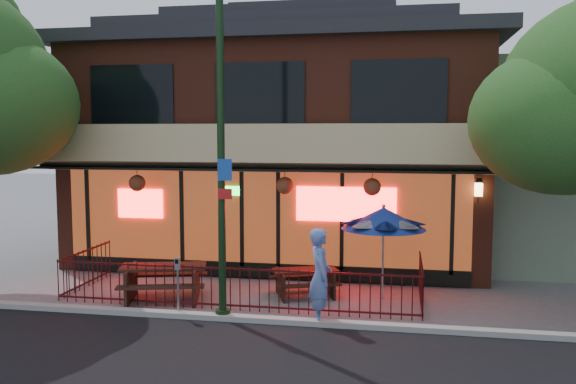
# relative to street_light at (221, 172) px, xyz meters

# --- Properties ---
(ground) EXTENTS (80.00, 80.00, 0.00)m
(ground) POSITION_rel_street_light_xyz_m (-0.00, 0.40, -3.15)
(ground) COLOR gray
(ground) RESTS_ON ground
(curb) EXTENTS (80.00, 0.25, 0.12)m
(curb) POSITION_rel_street_light_xyz_m (-0.00, -0.10, -3.09)
(curb) COLOR #999993
(curb) RESTS_ON ground
(restaurant_building) EXTENTS (12.96, 9.49, 8.05)m
(restaurant_building) POSITION_rel_street_light_xyz_m (-0.00, 7.51, 0.98)
(restaurant_building) COLOR maroon
(restaurant_building) RESTS_ON ground
(neighbor_building) EXTENTS (6.00, 7.00, 6.00)m
(neighbor_building) POSITION_rel_street_light_xyz_m (9.00, 8.10, -0.15)
(neighbor_building) COLOR gray
(neighbor_building) RESTS_ON ground
(patio_fence) EXTENTS (8.44, 2.62, 1.00)m
(patio_fence) POSITION_rel_street_light_xyz_m (-0.00, 0.91, -2.52)
(patio_fence) COLOR #3D0D0F
(patio_fence) RESTS_ON ground
(street_light) EXTENTS (0.43, 0.32, 7.00)m
(street_light) POSITION_rel_street_light_xyz_m (0.00, 0.00, 0.00)
(street_light) COLOR black
(street_light) RESTS_ON ground
(picnic_table_left) EXTENTS (2.30, 1.97, 0.84)m
(picnic_table_left) POSITION_rel_street_light_xyz_m (-1.78, 1.10, -2.59)
(picnic_table_left) COLOR #3C1E16
(picnic_table_left) RESTS_ON ground
(picnic_table_right) EXTENTS (1.87, 1.66, 0.66)m
(picnic_table_right) POSITION_rel_street_light_xyz_m (1.45, 2.10, -2.71)
(picnic_table_right) COLOR black
(picnic_table_right) RESTS_ON ground
(patio_umbrella) EXTENTS (2.00, 1.99, 2.28)m
(patio_umbrella) POSITION_rel_street_light_xyz_m (3.31, 2.19, -1.20)
(patio_umbrella) COLOR gray
(patio_umbrella) RESTS_ON ground
(pedestrian) EXTENTS (0.67, 0.84, 2.01)m
(pedestrian) POSITION_rel_street_light_xyz_m (2.09, 0.05, -2.14)
(pedestrian) COLOR #5F7ABF
(pedestrian) RESTS_ON ground
(parking_meter_near) EXTENTS (0.12, 0.11, 1.29)m
(parking_meter_near) POSITION_rel_street_light_xyz_m (-1.00, 0.00, -2.28)
(parking_meter_near) COLOR gray
(parking_meter_near) RESTS_ON ground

